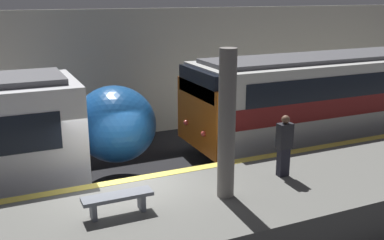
# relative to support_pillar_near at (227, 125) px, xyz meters

# --- Properties ---
(ground_plane) EXTENTS (120.00, 120.00, 0.00)m
(ground_plane) POSITION_rel_support_pillar_near_xyz_m (-1.90, 1.94, -2.77)
(ground_plane) COLOR black
(platform) EXTENTS (40.00, 3.67, 1.07)m
(platform) POSITION_rel_support_pillar_near_xyz_m (-1.90, 0.11, -2.24)
(platform) COLOR slate
(platform) RESTS_ON ground
(station_rear_barrier) EXTENTS (50.00, 0.15, 5.03)m
(station_rear_barrier) POSITION_rel_support_pillar_near_xyz_m (-1.90, 8.63, -0.26)
(station_rear_barrier) COLOR #B2AD9E
(station_rear_barrier) RESTS_ON ground
(support_pillar_near) EXTENTS (0.39, 0.39, 3.42)m
(support_pillar_near) POSITION_rel_support_pillar_near_xyz_m (0.00, 0.00, 0.00)
(support_pillar_near) COLOR slate
(support_pillar_near) RESTS_ON platform
(train_boxy) EXTENTS (14.57, 3.06, 3.44)m
(train_boxy) POSITION_rel_support_pillar_near_xyz_m (8.49, 4.37, -1.00)
(train_boxy) COLOR black
(train_boxy) RESTS_ON ground
(person_waiting) EXTENTS (0.38, 0.24, 1.61)m
(person_waiting) POSITION_rel_support_pillar_near_xyz_m (1.91, 0.45, -0.86)
(person_waiting) COLOR black
(person_waiting) RESTS_ON platform
(platform_bench) EXTENTS (1.50, 0.40, 0.45)m
(platform_bench) POSITION_rel_support_pillar_near_xyz_m (-2.50, 0.15, -1.37)
(platform_bench) COLOR slate
(platform_bench) RESTS_ON platform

